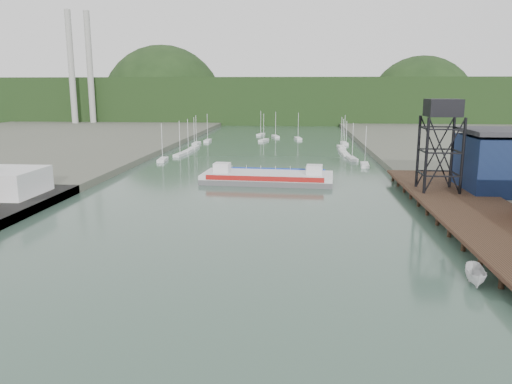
# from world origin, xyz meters

# --- Properties ---
(ground) EXTENTS (600.00, 600.00, 0.00)m
(ground) POSITION_xyz_m (0.00, 0.00, 0.00)
(ground) COLOR #314C3D
(ground) RESTS_ON ground
(east_pier) EXTENTS (14.00, 70.00, 2.45)m
(east_pier) POSITION_xyz_m (37.00, 45.00, 1.90)
(east_pier) COLOR black
(east_pier) RESTS_ON ground
(lift_tower) EXTENTS (6.50, 6.50, 16.00)m
(lift_tower) POSITION_xyz_m (35.00, 58.00, 15.65)
(lift_tower) COLOR black
(lift_tower) RESTS_ON east_pier
(marina_sailboats) EXTENTS (57.71, 92.65, 0.90)m
(marina_sailboats) POSITION_xyz_m (0.08, 138.46, 0.35)
(marina_sailboats) COLOR silver
(marina_sailboats) RESTS_ON ground
(smokestacks) EXTENTS (11.20, 8.20, 60.00)m
(smokestacks) POSITION_xyz_m (-106.00, 232.50, 30.00)
(smokestacks) COLOR #A2A19C
(smokestacks) RESTS_ON ground
(distant_hills) EXTENTS (500.00, 120.00, 80.00)m
(distant_hills) POSITION_xyz_m (-3.98, 301.35, 10.38)
(distant_hills) COLOR black
(distant_hills) RESTS_ON ground
(chain_ferry) EXTENTS (28.55, 13.05, 4.01)m
(chain_ferry) POSITION_xyz_m (3.69, 74.33, 1.15)
(chain_ferry) COLOR #545457
(chain_ferry) RESTS_ON ground
(motorboat) EXTENTS (2.92, 5.41, 1.98)m
(motorboat) POSITION_xyz_m (28.69, 18.74, 0.99)
(motorboat) COLOR silver
(motorboat) RESTS_ON ground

